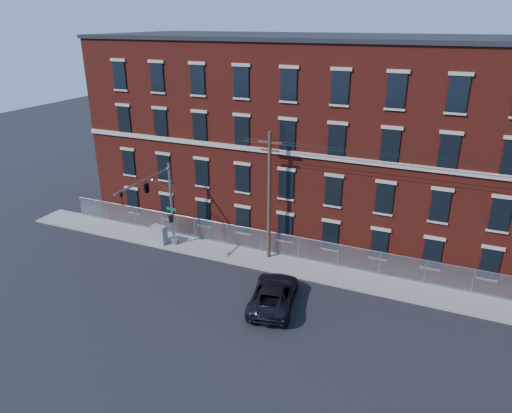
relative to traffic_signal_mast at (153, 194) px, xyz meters
The scene contains 8 objects.
ground 8.35m from the traffic_signal_mast, 19.98° to the right, with size 140.00×140.00×0.00m, color black.
sidewalk 18.98m from the traffic_signal_mast, ahead, with size 65.00×3.00×0.12m, color gray.
mill_building 21.67m from the traffic_signal_mast, 33.14° to the left, with size 55.30×14.32×16.30m.
chain_link_fence 18.97m from the traffic_signal_mast, 12.89° to the left, with size 59.06×0.06×1.85m.
traffic_signal_mast is the anchor object (origin of this frame).
utility_pole_near 8.70m from the traffic_signal_mast, 23.14° to the left, with size 1.80×0.28×10.00m.
pickup_truck 11.89m from the traffic_signal_mast, 12.73° to the right, with size 2.69×5.84×1.62m, color black.
utility_cabinet 5.07m from the traffic_signal_mast, 120.88° to the left, with size 1.24×0.62×1.55m, color gray.
Camera 1 is at (14.02, -24.56, 17.50)m, focal length 32.63 mm.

